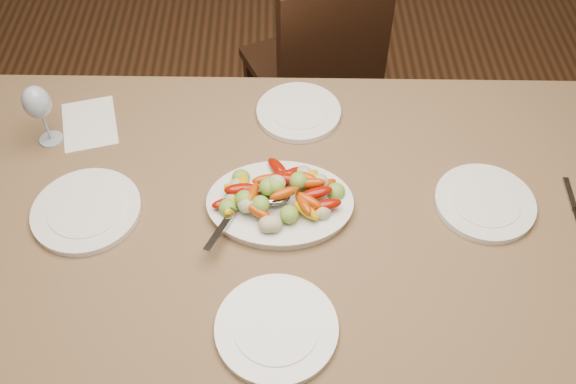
{
  "coord_description": "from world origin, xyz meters",
  "views": [
    {
      "loc": [
        -0.18,
        -0.79,
        2.06
      ],
      "look_at": [
        -0.17,
        0.26,
        0.82
      ],
      "focal_mm": 40.0,
      "sensor_mm": 36.0,
      "label": 1
    }
  ],
  "objects_px": {
    "chair_far": "(309,67)",
    "plate_right": "(485,203)",
    "serving_platter": "(280,205)",
    "wine_glass": "(41,114)",
    "dining_table": "(288,285)",
    "plate_left": "(87,211)",
    "plate_far": "(299,112)",
    "plate_near": "(277,329)"
  },
  "relations": [
    {
      "from": "plate_right",
      "to": "wine_glass",
      "type": "bearing_deg",
      "value": 167.96
    },
    {
      "from": "plate_left",
      "to": "plate_near",
      "type": "bearing_deg",
      "value": -34.96
    },
    {
      "from": "plate_left",
      "to": "wine_glass",
      "type": "relative_size",
      "value": 1.37
    },
    {
      "from": "chair_far",
      "to": "serving_platter",
      "type": "relative_size",
      "value": 2.59
    },
    {
      "from": "plate_far",
      "to": "plate_near",
      "type": "bearing_deg",
      "value": -95.3
    },
    {
      "from": "dining_table",
      "to": "serving_platter",
      "type": "relative_size",
      "value": 5.02
    },
    {
      "from": "plate_left",
      "to": "dining_table",
      "type": "bearing_deg",
      "value": 1.38
    },
    {
      "from": "serving_platter",
      "to": "plate_left",
      "type": "distance_m",
      "value": 0.5
    },
    {
      "from": "dining_table",
      "to": "plate_right",
      "type": "xyz_separation_m",
      "value": [
        0.51,
        0.0,
        0.39
      ]
    },
    {
      "from": "serving_platter",
      "to": "chair_far",
      "type": "bearing_deg",
      "value": 82.98
    },
    {
      "from": "plate_far",
      "to": "plate_left",
      "type": "bearing_deg",
      "value": -146.72
    },
    {
      "from": "plate_left",
      "to": "plate_right",
      "type": "bearing_deg",
      "value": 0.78
    },
    {
      "from": "plate_far",
      "to": "chair_far",
      "type": "bearing_deg",
      "value": 84.24
    },
    {
      "from": "plate_near",
      "to": "chair_far",
      "type": "bearing_deg",
      "value": 84.49
    },
    {
      "from": "plate_left",
      "to": "wine_glass",
      "type": "distance_m",
      "value": 0.32
    },
    {
      "from": "dining_table",
      "to": "wine_glass",
      "type": "height_order",
      "value": "wine_glass"
    },
    {
      "from": "dining_table",
      "to": "wine_glass",
      "type": "relative_size",
      "value": 8.98
    },
    {
      "from": "plate_left",
      "to": "plate_right",
      "type": "relative_size",
      "value": 1.08
    },
    {
      "from": "wine_glass",
      "to": "serving_platter",
      "type": "bearing_deg",
      "value": -21.47
    },
    {
      "from": "plate_right",
      "to": "wine_glass",
      "type": "distance_m",
      "value": 1.22
    },
    {
      "from": "wine_glass",
      "to": "plate_far",
      "type": "bearing_deg",
      "value": 7.86
    },
    {
      "from": "plate_left",
      "to": "plate_far",
      "type": "height_order",
      "value": "same"
    },
    {
      "from": "plate_left",
      "to": "serving_platter",
      "type": "bearing_deg",
      "value": 1.23
    },
    {
      "from": "plate_far",
      "to": "wine_glass",
      "type": "relative_size",
      "value": 1.22
    },
    {
      "from": "plate_left",
      "to": "plate_far",
      "type": "relative_size",
      "value": 1.12
    },
    {
      "from": "chair_far",
      "to": "plate_near",
      "type": "height_order",
      "value": "chair_far"
    },
    {
      "from": "chair_far",
      "to": "plate_right",
      "type": "height_order",
      "value": "chair_far"
    },
    {
      "from": "plate_far",
      "to": "dining_table",
      "type": "bearing_deg",
      "value": -95.77
    },
    {
      "from": "plate_right",
      "to": "wine_glass",
      "type": "height_order",
      "value": "wine_glass"
    },
    {
      "from": "serving_platter",
      "to": "wine_glass",
      "type": "bearing_deg",
      "value": 158.53
    },
    {
      "from": "dining_table",
      "to": "wine_glass",
      "type": "distance_m",
      "value": 0.87
    },
    {
      "from": "plate_far",
      "to": "plate_right",
      "type": "bearing_deg",
      "value": -36.29
    },
    {
      "from": "plate_far",
      "to": "plate_near",
      "type": "distance_m",
      "value": 0.71
    },
    {
      "from": "plate_left",
      "to": "wine_glass",
      "type": "height_order",
      "value": "wine_glass"
    },
    {
      "from": "plate_left",
      "to": "plate_right",
      "type": "height_order",
      "value": "same"
    },
    {
      "from": "plate_right",
      "to": "serving_platter",
      "type": "bearing_deg",
      "value": -179.63
    },
    {
      "from": "dining_table",
      "to": "wine_glass",
      "type": "xyz_separation_m",
      "value": [
        -0.67,
        0.25,
        0.48
      ]
    },
    {
      "from": "chair_far",
      "to": "dining_table",
      "type": "bearing_deg",
      "value": 60.46
    },
    {
      "from": "dining_table",
      "to": "plate_far",
      "type": "xyz_separation_m",
      "value": [
        0.04,
        0.35,
        0.39
      ]
    },
    {
      "from": "plate_near",
      "to": "wine_glass",
      "type": "distance_m",
      "value": 0.89
    },
    {
      "from": "dining_table",
      "to": "serving_platter",
      "type": "bearing_deg",
      "value": -175.04
    },
    {
      "from": "wine_glass",
      "to": "plate_right",
      "type": "bearing_deg",
      "value": -12.04
    }
  ]
}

